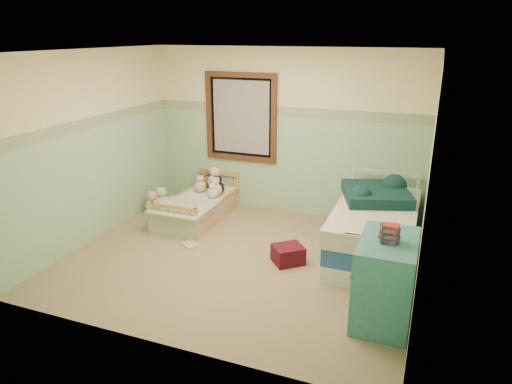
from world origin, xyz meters
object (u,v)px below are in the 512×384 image
at_px(red_pillow, 288,254).
at_px(toddler_bed_frame, 199,212).
at_px(plush_floor_tan, 153,206).
at_px(floor_book, 190,244).
at_px(twin_bed_frame, 373,248).
at_px(dresser, 385,280).
at_px(plush_floor_cream, 162,203).

bearing_deg(red_pillow, toddler_bed_frame, 151.92).
distance_m(plush_floor_tan, floor_book, 1.37).
relative_size(toddler_bed_frame, twin_bed_frame, 0.79).
bearing_deg(dresser, floor_book, 163.03).
distance_m(toddler_bed_frame, red_pillow, 1.95).
bearing_deg(plush_floor_cream, floor_book, -43.34).
relative_size(toddler_bed_frame, red_pillow, 4.20).
xyz_separation_m(toddler_bed_frame, plush_floor_tan, (-0.74, -0.10, 0.03)).
relative_size(plush_floor_tan, twin_bed_frame, 0.13).
bearing_deg(toddler_bed_frame, dresser, -30.13).
xyz_separation_m(dresser, red_pillow, (-1.22, 0.79, -0.32)).
bearing_deg(plush_floor_cream, dresser, -25.90).
xyz_separation_m(plush_floor_cream, floor_book, (1.02, -0.96, -0.12)).
height_order(plush_floor_tan, floor_book, plush_floor_tan).
distance_m(plush_floor_cream, dresser, 4.02).
bearing_deg(floor_book, toddler_bed_frame, 142.68).
distance_m(twin_bed_frame, floor_book, 2.38).
bearing_deg(plush_floor_tan, toddler_bed_frame, 7.86).
distance_m(toddler_bed_frame, floor_book, 0.99).
bearing_deg(floor_book, plush_floor_cream, 168.23).
xyz_separation_m(plush_floor_cream, dresser, (3.60, -1.75, 0.29)).
relative_size(red_pillow, floor_book, 1.49).
distance_m(plush_floor_cream, plush_floor_tan, 0.17).
xyz_separation_m(toddler_bed_frame, plush_floor_cream, (-0.66, 0.04, 0.04)).
height_order(twin_bed_frame, red_pillow, same).
height_order(dresser, red_pillow, dresser).
relative_size(plush_floor_tan, floor_book, 1.04).
xyz_separation_m(toddler_bed_frame, floor_book, (0.35, -0.92, -0.08)).
relative_size(toddler_bed_frame, dresser, 1.73).
height_order(twin_bed_frame, dresser, dresser).
height_order(plush_floor_tan, red_pillow, plush_floor_tan).
distance_m(plush_floor_cream, twin_bed_frame, 3.35).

